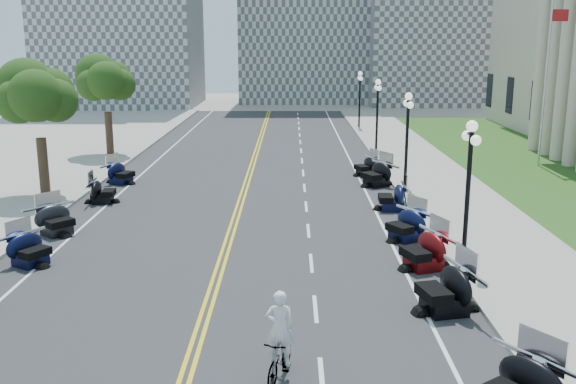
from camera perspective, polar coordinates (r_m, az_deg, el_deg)
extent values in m
plane|color=gray|center=(19.39, -7.20, -10.26)|extent=(160.00, 160.00, 0.00)
cube|color=#333335|center=(28.78, -4.67, -2.30)|extent=(16.00, 90.00, 0.01)
cube|color=yellow|center=(28.79, -4.91, -2.28)|extent=(0.12, 90.00, 0.00)
cube|color=yellow|center=(28.77, -4.43, -2.28)|extent=(0.12, 90.00, 0.00)
cube|color=white|center=(28.94, 8.07, -2.28)|extent=(0.12, 90.00, 0.00)
cube|color=white|center=(30.01, -16.95, -2.17)|extent=(0.12, 90.00, 0.00)
cube|color=white|center=(15.66, 3.01, -16.18)|extent=(0.12, 2.00, 0.00)
cube|color=white|center=(19.24, 2.45, -10.31)|extent=(0.12, 2.00, 0.00)
cube|color=white|center=(22.96, 2.08, -6.32)|extent=(0.12, 2.00, 0.00)
cube|color=white|center=(26.76, 1.82, -3.44)|extent=(0.12, 2.00, 0.00)
cube|color=white|center=(30.61, 1.62, -1.29)|extent=(0.12, 2.00, 0.00)
cube|color=white|center=(34.50, 1.47, 0.38)|extent=(0.12, 2.00, 0.00)
cube|color=white|center=(38.40, 1.35, 1.71)|extent=(0.12, 2.00, 0.00)
cube|color=white|center=(42.33, 1.25, 2.80)|extent=(0.12, 2.00, 0.00)
cube|color=white|center=(46.27, 1.17, 3.70)|extent=(0.12, 2.00, 0.00)
cube|color=white|center=(50.22, 1.10, 4.46)|extent=(0.12, 2.00, 0.00)
cube|color=white|center=(54.17, 1.04, 5.10)|extent=(0.12, 2.00, 0.00)
cube|color=white|center=(58.13, 0.99, 5.66)|extent=(0.12, 2.00, 0.00)
cube|color=white|center=(62.10, 0.95, 6.15)|extent=(0.12, 2.00, 0.00)
cube|color=white|center=(66.07, 0.91, 6.58)|extent=(0.12, 2.00, 0.00)
cube|color=white|center=(70.05, 0.87, 6.96)|extent=(0.12, 2.00, 0.00)
cube|color=#9E9991|center=(29.76, 15.92, -2.11)|extent=(5.00, 90.00, 0.15)
cube|color=#9E9991|center=(31.45, -24.11, -1.95)|extent=(5.00, 90.00, 0.15)
cube|color=#356023|center=(39.41, 22.68, 1.03)|extent=(9.00, 60.00, 0.10)
cube|color=gray|center=(84.96, 14.06, 15.11)|extent=(20.00, 14.00, 22.00)
imported|color=#A51414|center=(15.38, -0.74, -14.50)|extent=(0.99, 1.86, 1.07)
imported|color=silver|center=(14.76, -0.76, -9.47)|extent=(0.67, 0.44, 1.85)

